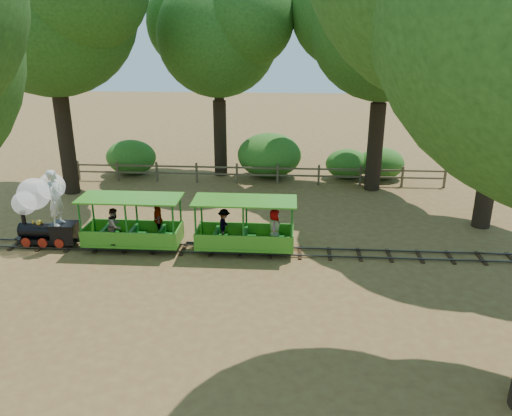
# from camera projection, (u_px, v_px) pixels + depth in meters

# --- Properties ---
(ground) EXTENTS (90.00, 90.00, 0.00)m
(ground) POSITION_uv_depth(u_px,v_px,m) (241.00, 252.00, 17.07)
(ground) COLOR olive
(ground) RESTS_ON ground
(track) EXTENTS (22.00, 1.00, 0.10)m
(track) POSITION_uv_depth(u_px,v_px,m) (241.00, 250.00, 17.05)
(track) COLOR #3F3D3A
(track) RESTS_ON ground
(locomotive) EXTENTS (2.32, 1.10, 2.85)m
(locomotive) POSITION_uv_depth(u_px,v_px,m) (42.00, 204.00, 17.05)
(locomotive) COLOR black
(locomotive) RESTS_ON ground
(carriage_front) EXTENTS (3.43, 1.40, 1.78)m
(carriage_front) POSITION_uv_depth(u_px,v_px,m) (134.00, 227.00, 17.03)
(carriage_front) COLOR #3B8F1F
(carriage_front) RESTS_ON track
(carriage_rear) EXTENTS (3.43, 1.40, 1.78)m
(carriage_rear) POSITION_uv_depth(u_px,v_px,m) (246.00, 231.00, 16.80)
(carriage_rear) COLOR #3B8F1F
(carriage_rear) RESTS_ON track
(oak_nc) EXTENTS (7.29, 6.41, 9.81)m
(oak_nc) POSITION_uv_depth(u_px,v_px,m) (217.00, 29.00, 23.76)
(oak_nc) COLOR #2D2116
(oak_nc) RESTS_ON ground
(oak_ne) EXTENTS (8.08, 7.11, 10.59)m
(oak_ne) POSITION_uv_depth(u_px,v_px,m) (385.00, 17.00, 21.23)
(oak_ne) COLOR #2D2116
(oak_ne) RESTS_ON ground
(fence) EXTENTS (18.10, 0.10, 1.00)m
(fence) POSITION_uv_depth(u_px,v_px,m) (257.00, 172.00, 24.38)
(fence) COLOR brown
(fence) RESTS_ON ground
(shrub_west) EXTENTS (2.60, 2.00, 1.80)m
(shrub_west) POSITION_uv_depth(u_px,v_px,m) (131.00, 157.00, 25.94)
(shrub_west) COLOR #2D6B1E
(shrub_west) RESTS_ON ground
(shrub_mid_w) EXTENTS (3.25, 2.50, 2.25)m
(shrub_mid_w) POSITION_uv_depth(u_px,v_px,m) (269.00, 155.00, 25.38)
(shrub_mid_w) COLOR #2D6B1E
(shrub_mid_w) RESTS_ON ground
(shrub_mid_e) EXTENTS (2.17, 1.67, 1.50)m
(shrub_mid_e) POSITION_uv_depth(u_px,v_px,m) (347.00, 164.00, 25.25)
(shrub_mid_e) COLOR #2D6B1E
(shrub_mid_e) RESTS_ON ground
(shrub_east) EXTENTS (2.31, 1.77, 1.60)m
(shrub_east) POSITION_uv_depth(u_px,v_px,m) (381.00, 163.00, 25.12)
(shrub_east) COLOR #2D6B1E
(shrub_east) RESTS_ON ground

